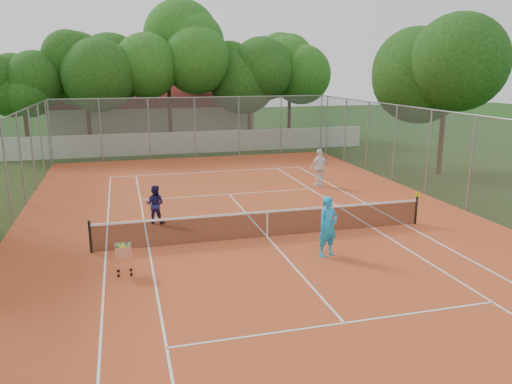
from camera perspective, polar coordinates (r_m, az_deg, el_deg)
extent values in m
plane|color=#13350E|center=(17.74, 1.27, -5.21)|extent=(120.00, 120.00, 0.00)
cube|color=#BF4E25|center=(17.73, 1.27, -5.17)|extent=(18.00, 34.00, 0.02)
cube|color=white|center=(17.73, 1.27, -5.14)|extent=(10.98, 23.78, 0.01)
cube|color=black|center=(17.58, 1.28, -3.63)|extent=(11.88, 0.10, 0.98)
cube|color=slate|center=(17.19, 1.31, 1.11)|extent=(18.00, 34.00, 4.00)
cube|color=white|center=(35.75, -7.39, 5.64)|extent=(26.00, 0.30, 1.50)
cube|color=beige|center=(45.30, -11.77, 9.03)|extent=(16.40, 9.00, 4.40)
cube|color=#12390E|center=(38.38, -8.23, 12.55)|extent=(29.00, 19.00, 10.00)
imported|color=#1BA3E9|center=(15.85, 8.22, -3.92)|extent=(0.81, 0.65, 1.94)
imported|color=#1D1B51|center=(19.48, -11.46, -1.38)|extent=(0.89, 0.81, 1.49)
imported|color=white|center=(25.38, 7.27, 2.79)|extent=(1.19, 0.71, 1.89)
cube|color=silver|center=(14.93, -14.87, -7.34)|extent=(0.61, 0.61, 0.99)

